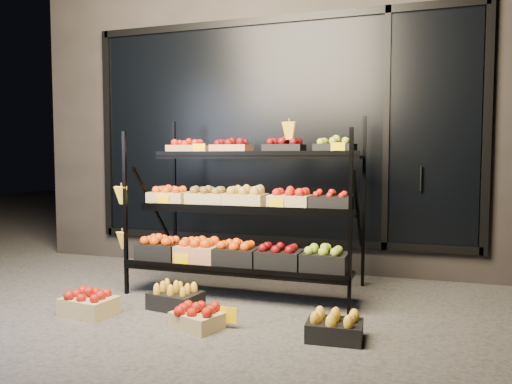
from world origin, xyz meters
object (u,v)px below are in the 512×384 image
(floor_crate_midleft, at_px, (176,297))
(floor_crate_left, at_px, (89,303))
(display_rack, at_px, (245,208))
(floor_crate_midright, at_px, (197,317))

(floor_crate_midleft, bearing_deg, floor_crate_left, -139.55)
(display_rack, distance_m, floor_crate_midleft, 1.04)
(display_rack, relative_size, floor_crate_midleft, 4.89)
(floor_crate_left, distance_m, floor_crate_midright, 0.97)
(display_rack, relative_size, floor_crate_left, 4.97)
(display_rack, xyz_separation_m, floor_crate_left, (-0.96, -1.04, -0.69))
(display_rack, bearing_deg, floor_crate_midleft, -118.39)
(display_rack, height_order, floor_crate_midleft, display_rack)
(floor_crate_left, height_order, floor_crate_midleft, same)
(display_rack, relative_size, floor_crate_midright, 5.25)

